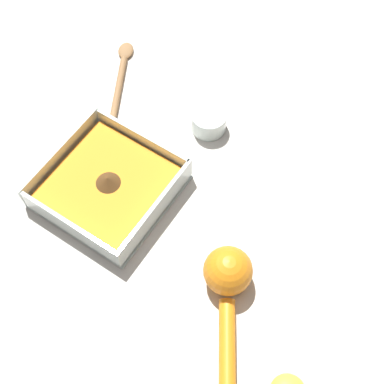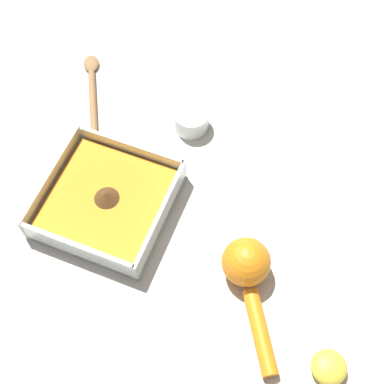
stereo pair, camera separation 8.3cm
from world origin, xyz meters
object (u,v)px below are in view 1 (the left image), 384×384
at_px(square_dish, 108,186).
at_px(spice_bowl, 209,122).
at_px(wooden_spoon, 121,77).
at_px(lemon_squeezer, 228,281).

relative_size(square_dish, spice_bowl, 3.19).
bearing_deg(wooden_spoon, spice_bowl, -119.61).
bearing_deg(spice_bowl, wooden_spoon, 89.03).
relative_size(spice_bowl, lemon_squeezer, 0.35).
height_order(square_dish, lemon_squeezer, lemon_squeezer).
xyz_separation_m(spice_bowl, lemon_squeezer, (-0.23, -0.18, 0.01)).
relative_size(square_dish, lemon_squeezer, 1.10).
relative_size(lemon_squeezer, wooden_spoon, 0.96).
relative_size(square_dish, wooden_spoon, 1.06).
xyz_separation_m(square_dish, wooden_spoon, (0.20, 0.13, -0.01)).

